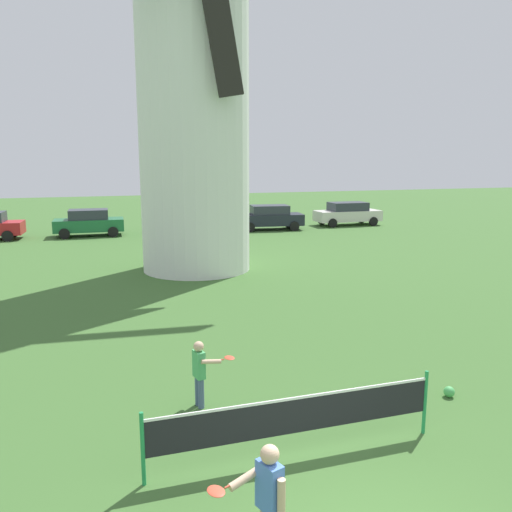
% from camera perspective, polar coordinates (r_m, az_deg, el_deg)
% --- Properties ---
extents(windmill, '(9.87, 5.08, 16.44)m').
position_cam_1_polar(windmill, '(21.46, -6.90, 18.98)').
color(windmill, white).
rests_on(windmill, ground_plane).
extents(tennis_net, '(4.66, 0.06, 1.10)m').
position_cam_1_polar(tennis_net, '(8.30, 4.42, -17.02)').
color(tennis_net, '#238E4C').
rests_on(tennis_net, ground_plane).
extents(player_near, '(0.87, 0.46, 1.44)m').
position_cam_1_polar(player_near, '(6.40, 1.31, -24.88)').
color(player_near, '#9E937F').
rests_on(player_near, ground_plane).
extents(player_far, '(0.78, 0.42, 1.27)m').
position_cam_1_polar(player_far, '(9.81, -6.11, -12.28)').
color(player_far, slate).
rests_on(player_far, ground_plane).
extents(stray_ball, '(0.21, 0.21, 0.21)m').
position_cam_1_polar(stray_ball, '(11.01, 20.38, -13.75)').
color(stray_ball, '#4CB259').
rests_on(stray_ball, ground_plane).
extents(parked_car_green, '(3.98, 1.98, 1.56)m').
position_cam_1_polar(parked_car_green, '(32.10, -17.82, 3.53)').
color(parked_car_green, '#1E6638').
rests_on(parked_car_green, ground_plane).
extents(parked_car_blue, '(4.15, 2.21, 1.56)m').
position_cam_1_polar(parked_car_blue, '(32.38, -7.54, 4.01)').
color(parked_car_blue, '#334C99').
rests_on(parked_car_blue, ground_plane).
extents(parked_car_black, '(4.36, 2.30, 1.56)m').
position_cam_1_polar(parked_car_black, '(33.29, 1.50, 4.29)').
color(parked_car_black, '#1E232D').
rests_on(parked_car_black, ground_plane).
extents(parked_car_cream, '(4.46, 1.93, 1.56)m').
position_cam_1_polar(parked_car_cream, '(36.07, 9.99, 4.63)').
color(parked_car_cream, silver).
rests_on(parked_car_cream, ground_plane).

